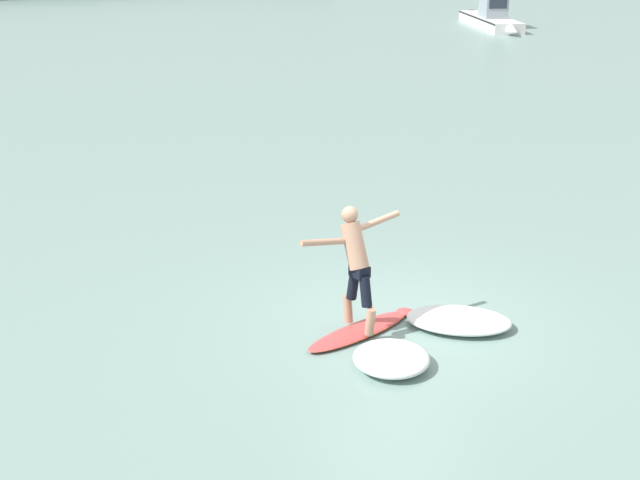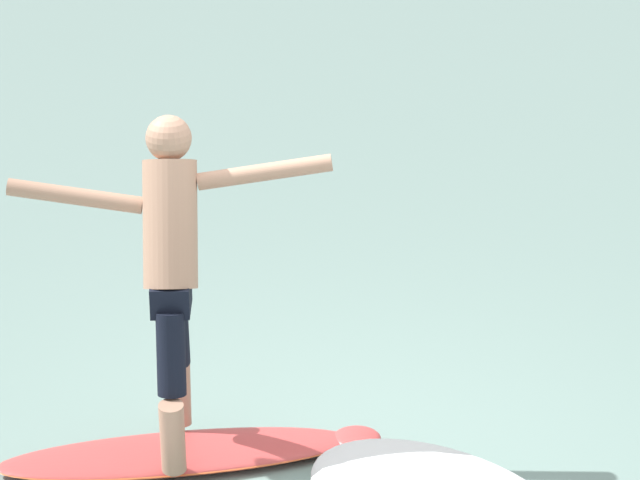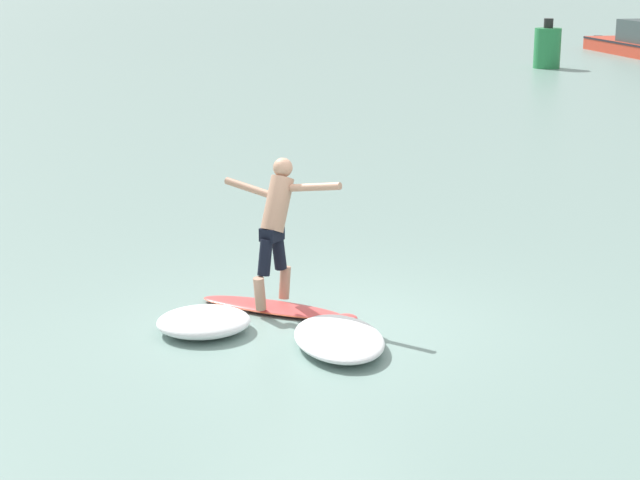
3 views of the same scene
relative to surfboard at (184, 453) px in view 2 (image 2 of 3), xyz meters
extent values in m
plane|color=gray|center=(0.64, 0.04, -0.05)|extent=(200.00, 200.00, 0.00)
ellipsoid|color=#D44846|center=(-0.03, -0.01, 0.00)|extent=(1.96, 1.06, 0.09)
ellipsoid|color=#D44846|center=(0.89, 0.30, 0.00)|extent=(0.34, 0.33, 0.08)
ellipsoid|color=#DB5B2D|center=(-0.03, -0.01, 0.00)|extent=(1.97, 1.07, 0.04)
cone|color=black|center=(-0.69, -0.10, -0.11)|extent=(0.06, 0.06, 0.14)
cylinder|color=tan|center=(-0.08, 0.25, 0.25)|extent=(0.16, 0.20, 0.41)
cylinder|color=black|center=(-0.06, 0.13, 0.67)|extent=(0.19, 0.25, 0.46)
cylinder|color=tan|center=(0.02, -0.27, 0.25)|extent=(0.16, 0.20, 0.41)
cylinder|color=black|center=(-0.01, -0.15, 0.67)|extent=(0.19, 0.25, 0.46)
cube|color=black|center=(-0.03, -0.01, 0.93)|extent=(0.25, 0.29, 0.16)
cylinder|color=tan|center=(-0.06, 0.11, 1.27)|extent=(0.37, 0.55, 0.71)
sphere|color=tan|center=(-0.08, 0.23, 1.69)|extent=(0.24, 0.24, 0.24)
cylinder|color=tan|center=(-0.55, 0.10, 1.40)|extent=(0.70, 0.21, 0.21)
cylinder|color=tan|center=(0.40, 0.28, 1.52)|extent=(0.70, 0.22, 0.20)
camera|label=1|loc=(-5.20, -10.34, 5.57)|focal=50.00mm
camera|label=2|loc=(1.87, -6.86, 4.09)|focal=85.00mm
camera|label=3|loc=(8.84, -8.62, 4.14)|focal=60.00mm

